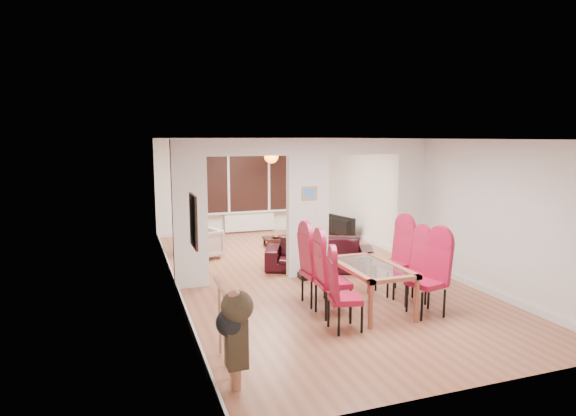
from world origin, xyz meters
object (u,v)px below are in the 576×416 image
armchair (202,244)px  person (198,215)px  dining_chair_la (345,293)px  dining_chair_ra (426,277)px  dining_chair_rb (410,269)px  dining_table (370,287)px  coffee_table (284,241)px  sofa (319,254)px  television (339,227)px  bottle (291,231)px  dining_chair_rc (392,259)px  bowl (276,237)px  dining_chair_lc (319,268)px  dining_chair_lb (333,277)px

armchair → person: size_ratio=0.40×
dining_chair_la → armchair: dining_chair_la is taller
dining_chair_ra → dining_chair_rb: 0.55m
dining_table → coffee_table: dining_table is taller
sofa → coffee_table: bearing=113.1°
dining_chair_ra → dining_chair_la: bearing=171.0°
dining_table → dining_chair_ra: size_ratio=1.28×
person → television: 3.80m
television → coffee_table: bearing=87.6°
bottle → dining_chair_rc: bearing=-83.7°
person → dining_chair_ra: bearing=28.2°
dining_table → person: person is taller
armchair → bottle: (2.23, 0.50, 0.03)m
dining_chair_la → dining_chair_ra: dining_chair_ra is taller
person → bowl: size_ratio=8.62×
sofa → person: person is taller
bottle → dining_chair_lc: bearing=-103.3°
dining_table → dining_chair_la: bearing=-139.8°
television → dining_chair_rc: bearing=151.4°
dining_chair_ra → bottle: bearing=80.3°
dining_chair_rb → dining_chair_lc: bearing=160.7°
dining_chair_rc → dining_chair_la: bearing=-151.5°
dining_chair_lb → bowl: 4.52m
dining_chair_rb → armchair: 4.77m
dining_chair_la → sofa: 3.07m
dining_chair_lb → television: (2.40, 4.94, -0.29)m
dining_chair_lc → dining_chair_rc: (1.39, 0.08, 0.00)m
dining_chair_rc → television: dining_chair_rc is taller
dining_chair_ra → bottle: 5.00m
person → bowl: bearing=92.1°
television → bottle: television is taller
coffee_table → dining_chair_rb: bearing=-82.2°
dining_chair_la → dining_chair_rc: size_ratio=0.90×
dining_chair_rb → dining_table: bearing=-177.6°
dining_chair_rb → bottle: size_ratio=4.30×
coffee_table → dining_chair_rc: bearing=-81.4°
sofa → dining_chair_ra: bearing=-56.4°
dining_chair_la → dining_table: bearing=53.7°
person → armchair: bearing=3.2°
person → bottle: person is taller
television → bottle: bearing=90.3°
sofa → person: 2.98m
person → television: person is taller
dining_table → dining_chair_rb: bearing=4.8°
dining_chair_la → person: size_ratio=0.59×
dining_chair_la → person: person is taller
dining_chair_rb → dining_chair_rc: bearing=89.7°
dining_chair_ra → bowl: size_ratio=5.65×
dining_table → dining_chair_lb: dining_chair_lb is taller
dining_chair_la → bowl: 5.10m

